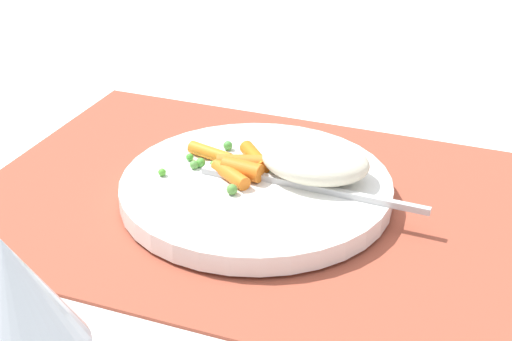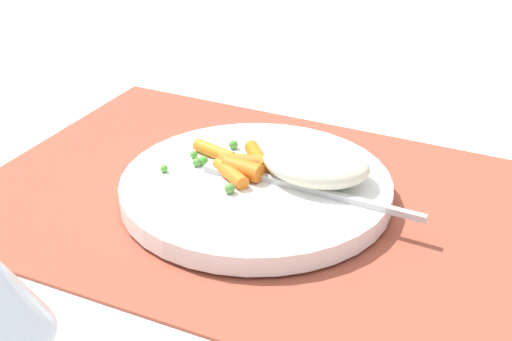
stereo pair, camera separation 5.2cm
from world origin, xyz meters
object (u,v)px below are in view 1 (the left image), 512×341
at_px(plate, 256,189).
at_px(rice_mound, 315,161).
at_px(fork, 289,184).
at_px(wine_glass, 12,304).
at_px(carrot_portion, 236,164).

relative_size(plate, rice_mound, 2.49).
distance_m(plate, fork, 0.03).
bearing_deg(plate, rice_mound, -152.78).
bearing_deg(plate, fork, 177.69).
distance_m(fork, wine_glass, 0.32).
bearing_deg(carrot_portion, wine_glass, 89.88).
xyz_separation_m(rice_mound, wine_glass, (0.07, 0.33, 0.06)).
xyz_separation_m(carrot_portion, fork, (-0.06, 0.01, -0.00)).
xyz_separation_m(plate, wine_glass, (0.02, 0.31, 0.09)).
distance_m(plate, rice_mound, 0.06).
relative_size(rice_mound, fork, 0.47).
distance_m(plate, carrot_portion, 0.03).
height_order(rice_mound, wine_glass, wine_glass).
relative_size(carrot_portion, fork, 0.42).
bearing_deg(plate, wine_glass, 85.57).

